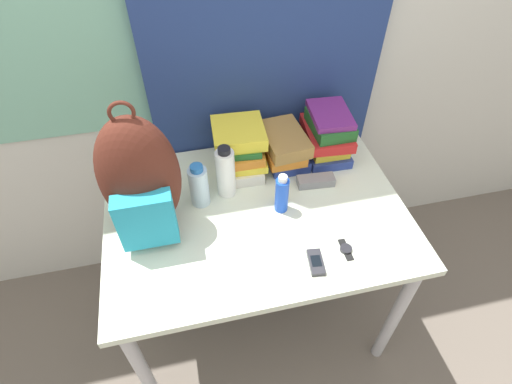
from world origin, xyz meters
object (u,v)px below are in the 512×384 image
(book_stack_right, at_px, (327,135))
(water_bottle, at_px, (199,186))
(cell_phone, at_px, (316,262))
(wristwatch, at_px, (346,249))
(book_stack_left, at_px, (239,148))
(book_stack_center, at_px, (284,146))
(sunglasses_case, at_px, (316,181))
(backpack, at_px, (140,181))
(sports_bottle, at_px, (226,172))
(sunscreen_bottle, at_px, (282,194))

(book_stack_right, relative_size, water_bottle, 1.40)
(cell_phone, xyz_separation_m, wristwatch, (0.12, 0.03, -0.00))
(book_stack_left, bearing_deg, book_stack_right, -0.50)
(book_stack_center, height_order, sunglasses_case, book_stack_center)
(backpack, xyz_separation_m, book_stack_left, (0.38, 0.25, -0.13))
(sports_bottle, relative_size, cell_phone, 2.12)
(sunscreen_bottle, relative_size, cell_phone, 1.60)
(book_stack_left, height_order, sports_bottle, sports_bottle)
(backpack, bearing_deg, sunglasses_case, 6.05)
(water_bottle, bearing_deg, backpack, -158.36)
(book_stack_left, relative_size, sunglasses_case, 1.77)
(book_stack_right, bearing_deg, book_stack_center, -178.98)
(sunglasses_case, bearing_deg, book_stack_center, 117.66)
(book_stack_right, distance_m, water_bottle, 0.59)
(sunglasses_case, bearing_deg, cell_phone, -108.58)
(sunscreen_bottle, bearing_deg, water_bottle, 160.63)
(backpack, relative_size, water_bottle, 2.80)
(book_stack_left, height_order, cell_phone, book_stack_left)
(cell_phone, bearing_deg, wristwatch, 14.21)
(sports_bottle, bearing_deg, backpack, -160.51)
(book_stack_right, bearing_deg, wristwatch, -101.23)
(water_bottle, bearing_deg, cell_phone, -47.37)
(book_stack_right, distance_m, cell_phone, 0.59)
(water_bottle, xyz_separation_m, sports_bottle, (0.11, 0.03, 0.02))
(backpack, xyz_separation_m, water_bottle, (0.19, 0.07, -0.14))
(sports_bottle, distance_m, cell_phone, 0.48)
(sunglasses_case, xyz_separation_m, wristwatch, (-0.00, -0.34, -0.01))
(book_stack_left, bearing_deg, book_stack_center, -1.99)
(book_stack_center, height_order, book_stack_right, book_stack_right)
(sunscreen_bottle, height_order, wristwatch, sunscreen_bottle)
(cell_phone, bearing_deg, water_bottle, 132.63)
(water_bottle, bearing_deg, sports_bottle, 15.59)
(backpack, relative_size, sports_bottle, 2.33)
(book_stack_right, relative_size, sunglasses_case, 1.72)
(backpack, height_order, book_stack_center, backpack)
(backpack, bearing_deg, water_bottle, 21.64)
(sports_bottle, xyz_separation_m, wristwatch, (0.36, -0.37, -0.10))
(book_stack_center, relative_size, sports_bottle, 1.16)
(water_bottle, height_order, wristwatch, water_bottle)
(book_stack_right, bearing_deg, water_bottle, -163.37)
(backpack, xyz_separation_m, sports_bottle, (0.30, 0.11, -0.12))
(book_stack_center, xyz_separation_m, water_bottle, (-0.38, -0.17, 0.01))
(backpack, relative_size, cell_phone, 4.93)
(book_stack_center, relative_size, cell_phone, 2.47)
(water_bottle, xyz_separation_m, wristwatch, (0.46, -0.34, -0.08))
(book_stack_center, bearing_deg, backpack, -156.97)
(cell_phone, bearing_deg, backpack, 150.75)
(water_bottle, bearing_deg, sunscreen_bottle, -19.37)
(book_stack_left, height_order, sunglasses_case, book_stack_left)
(book_stack_left, relative_size, book_stack_right, 1.03)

